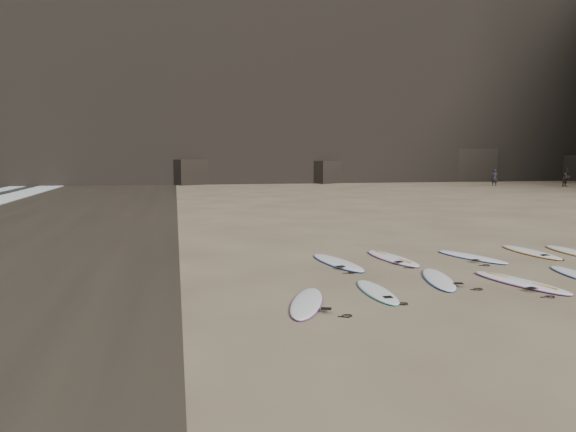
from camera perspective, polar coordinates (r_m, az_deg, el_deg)
name	(u,v)px	position (r m, az deg, el deg)	size (l,w,h in m)	color
ground	(477,282)	(14.32, 18.63, -6.40)	(240.00, 240.00, 0.00)	#897559
wet_sand	(13,237)	(23.06, -26.17, -1.96)	(12.00, 200.00, 0.01)	#383026
surfboard_0	(307,302)	(11.65, 1.91, -8.76)	(0.60, 2.51, 0.09)	white
surfboard_1	(377,291)	(12.71, 9.02, -7.57)	(0.55, 2.28, 0.08)	white
surfboard_2	(439,279)	(14.22, 15.04, -6.19)	(0.60, 2.50, 0.09)	white
surfboard_3	(520,282)	(14.49, 22.53, -6.21)	(0.66, 2.75, 0.10)	white
surfboard_5	(338,262)	(15.84, 5.07, -4.69)	(0.67, 2.78, 0.10)	white
surfboard_6	(392,258)	(16.70, 10.55, -4.20)	(0.66, 2.74, 0.10)	white
surfboard_7	(471,257)	(17.51, 18.14, -3.94)	(0.61, 2.53, 0.09)	white
surfboard_8	(531,252)	(18.97, 23.44, -3.36)	(0.63, 2.64, 0.10)	white
surfboard_9	(573,252)	(19.54, 27.00, -3.27)	(0.62, 2.57, 0.09)	white
person_a	(494,177)	(57.10, 20.22, 3.70)	(0.58, 0.38, 1.60)	black
person_b	(567,177)	(58.44, 26.46, 3.55)	(0.85, 0.66, 1.74)	black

